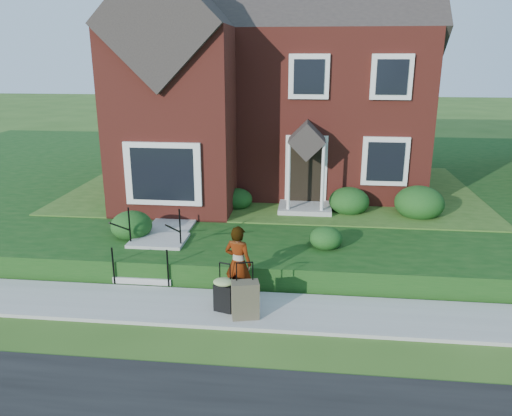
# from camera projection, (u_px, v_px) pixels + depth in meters

# --- Properties ---
(ground) EXTENTS (120.00, 120.00, 0.00)m
(ground) POSITION_uv_depth(u_px,v_px,m) (243.00, 311.00, 10.57)
(ground) COLOR #2D5119
(ground) RESTS_ON ground
(sidewalk) EXTENTS (60.00, 1.60, 0.08)m
(sidewalk) POSITION_uv_depth(u_px,v_px,m) (243.00, 310.00, 10.56)
(sidewalk) COLOR #9E9B93
(sidewalk) RESTS_ON ground
(terrace) EXTENTS (44.00, 20.00, 0.60)m
(terrace) POSITION_uv_depth(u_px,v_px,m) (375.00, 180.00, 20.43)
(terrace) COLOR #10390F
(terrace) RESTS_ON ground
(walkway) EXTENTS (1.20, 6.00, 0.06)m
(walkway) POSITION_uv_depth(u_px,v_px,m) (184.00, 210.00, 15.41)
(walkway) COLOR #9E9B93
(walkway) RESTS_ON terrace
(main_house) EXTENTS (10.40, 10.20, 9.40)m
(main_house) POSITION_uv_depth(u_px,v_px,m) (272.00, 54.00, 18.19)
(main_house) COLOR maroon
(main_house) RESTS_ON terrace
(front_steps) EXTENTS (1.40, 2.02, 1.50)m
(front_steps) POSITION_uv_depth(u_px,v_px,m) (154.00, 253.00, 12.45)
(front_steps) COLOR #9E9B93
(front_steps) RESTS_ON ground
(foundation_shrubs) EXTENTS (10.34, 4.05, 1.05)m
(foundation_shrubs) POSITION_uv_depth(u_px,v_px,m) (264.00, 201.00, 14.84)
(foundation_shrubs) COLOR #103812
(foundation_shrubs) RESTS_ON terrace
(woman) EXTENTS (0.71, 0.58, 1.69)m
(woman) POSITION_uv_depth(u_px,v_px,m) (238.00, 263.00, 10.70)
(woman) COLOR #999999
(woman) RESTS_ON sidewalk
(suitcase_black) EXTENTS (0.52, 0.47, 1.06)m
(suitcase_black) POSITION_uv_depth(u_px,v_px,m) (224.00, 293.00, 10.32)
(suitcase_black) COLOR black
(suitcase_black) RESTS_ON sidewalk
(suitcase_olive) EXTENTS (0.60, 0.43, 1.18)m
(suitcase_olive) POSITION_uv_depth(u_px,v_px,m) (245.00, 300.00, 10.06)
(suitcase_olive) COLOR #4D4733
(suitcase_olive) RESTS_ON sidewalk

